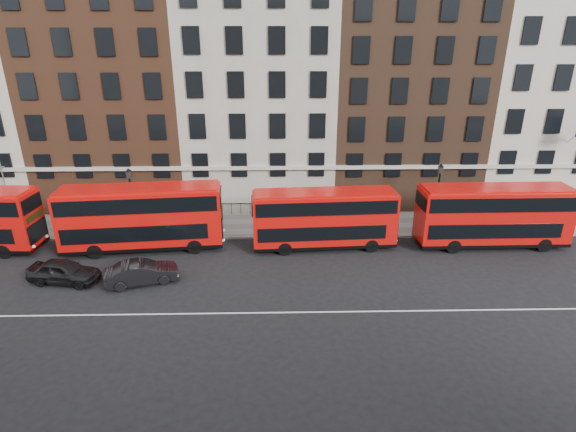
{
  "coord_description": "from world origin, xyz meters",
  "views": [
    {
      "loc": [
        1.63,
        -23.19,
        14.19
      ],
      "look_at": [
        2.26,
        5.0,
        3.0
      ],
      "focal_mm": 28.0,
      "sensor_mm": 36.0,
      "label": 1
    }
  ],
  "objects_px": {
    "car_rear": "(64,271)",
    "bus_c": "(324,218)",
    "bus_d": "(493,215)",
    "car_front": "(142,273)",
    "bus_b": "(141,216)"
  },
  "relations": [
    {
      "from": "bus_d",
      "to": "car_rear",
      "type": "relative_size",
      "value": 2.47
    },
    {
      "from": "bus_c",
      "to": "car_front",
      "type": "distance_m",
      "value": 12.78
    },
    {
      "from": "bus_b",
      "to": "bus_d",
      "type": "distance_m",
      "value": 25.01
    },
    {
      "from": "bus_c",
      "to": "bus_d",
      "type": "xyz_separation_m",
      "value": [
        12.14,
        0.0,
        0.12
      ]
    },
    {
      "from": "car_rear",
      "to": "bus_c",
      "type": "bearing_deg",
      "value": -64.83
    },
    {
      "from": "bus_c",
      "to": "bus_d",
      "type": "distance_m",
      "value": 12.14
    },
    {
      "from": "bus_b",
      "to": "bus_c",
      "type": "distance_m",
      "value": 12.88
    },
    {
      "from": "bus_c",
      "to": "bus_d",
      "type": "relative_size",
      "value": 0.96
    },
    {
      "from": "bus_b",
      "to": "bus_d",
      "type": "bearing_deg",
      "value": -5.5
    },
    {
      "from": "bus_d",
      "to": "car_front",
      "type": "relative_size",
      "value": 2.47
    },
    {
      "from": "car_front",
      "to": "car_rear",
      "type": "bearing_deg",
      "value": 70.24
    },
    {
      "from": "bus_c",
      "to": "car_rear",
      "type": "relative_size",
      "value": 2.37
    },
    {
      "from": "car_rear",
      "to": "car_front",
      "type": "distance_m",
      "value": 4.87
    },
    {
      "from": "bus_d",
      "to": "bus_b",
      "type": "bearing_deg",
      "value": 179.34
    },
    {
      "from": "bus_c",
      "to": "car_front",
      "type": "height_order",
      "value": "bus_c"
    }
  ]
}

